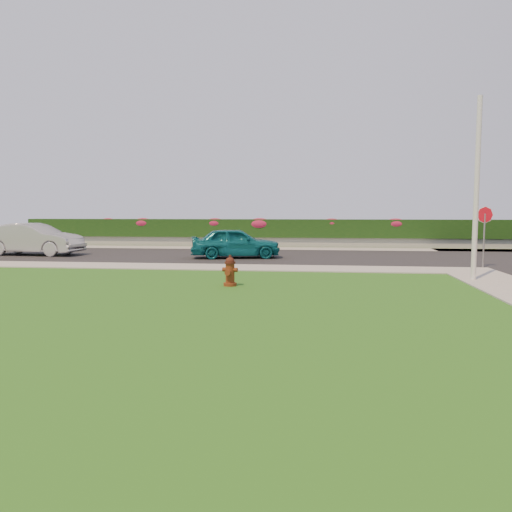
# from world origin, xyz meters

# --- Properties ---
(ground) EXTENTS (120.00, 120.00, 0.00)m
(ground) POSITION_xyz_m (0.00, 0.00, 0.00)
(ground) COLOR black
(ground) RESTS_ON ground
(street_far) EXTENTS (26.00, 8.00, 0.04)m
(street_far) POSITION_xyz_m (-5.00, 14.00, 0.02)
(street_far) COLOR black
(street_far) RESTS_ON ground
(sidewalk_far) EXTENTS (24.00, 2.00, 0.04)m
(sidewalk_far) POSITION_xyz_m (-6.00, 9.00, 0.02)
(sidewalk_far) COLOR gray
(sidewalk_far) RESTS_ON ground
(curb_corner) EXTENTS (2.00, 2.00, 0.04)m
(curb_corner) POSITION_xyz_m (7.00, 9.00, 0.02)
(curb_corner) COLOR gray
(curb_corner) RESTS_ON ground
(sidewalk_beyond) EXTENTS (34.00, 2.00, 0.04)m
(sidewalk_beyond) POSITION_xyz_m (-1.00, 19.00, 0.02)
(sidewalk_beyond) COLOR gray
(sidewalk_beyond) RESTS_ON ground
(retaining_wall) EXTENTS (34.00, 0.40, 0.60)m
(retaining_wall) POSITION_xyz_m (-1.00, 20.50, 0.30)
(retaining_wall) COLOR gray
(retaining_wall) RESTS_ON ground
(hedge) EXTENTS (32.00, 0.90, 1.10)m
(hedge) POSITION_xyz_m (-1.00, 20.60, 1.15)
(hedge) COLOR black
(hedge) RESTS_ON retaining_wall
(fire_hydrant) EXTENTS (0.47, 0.44, 0.90)m
(fire_hydrant) POSITION_xyz_m (-0.98, 4.37, 0.43)
(fire_hydrant) COLOR #4D1C0C
(fire_hydrant) RESTS_ON ground
(sedan_teal) EXTENTS (4.36, 2.52, 1.39)m
(sedan_teal) POSITION_xyz_m (-2.22, 12.75, 0.74)
(sedan_teal) COLOR #0D5C65
(sedan_teal) RESTS_ON street_far
(sedan_silver) EXTENTS (4.82, 1.93, 1.56)m
(sedan_silver) POSITION_xyz_m (-12.30, 13.03, 0.82)
(sedan_silver) COLOR #A2A4A9
(sedan_silver) RESTS_ON street_far
(utility_pole) EXTENTS (0.16, 0.16, 5.69)m
(utility_pole) POSITION_xyz_m (6.40, 6.39, 2.85)
(utility_pole) COLOR silver
(utility_pole) RESTS_ON ground
(stop_sign) EXTENTS (0.64, 0.14, 2.37)m
(stop_sign) POSITION_xyz_m (7.81, 10.00, 1.74)
(stop_sign) COLOR slate
(stop_sign) RESTS_ON ground
(flower_clump_a) EXTENTS (1.09, 0.70, 0.55)m
(flower_clump_a) POSITION_xyz_m (-11.75, 20.50, 1.48)
(flower_clump_a) COLOR #C02142
(flower_clump_a) RESTS_ON hedge
(flower_clump_b) EXTENTS (1.29, 0.83, 0.64)m
(flower_clump_b) POSITION_xyz_m (-9.44, 20.50, 1.44)
(flower_clump_b) COLOR #C02142
(flower_clump_b) RESTS_ON hedge
(flower_clump_c) EXTENTS (1.25, 0.80, 0.62)m
(flower_clump_c) POSITION_xyz_m (-4.82, 20.50, 1.45)
(flower_clump_c) COLOR #C02142
(flower_clump_c) RESTS_ON hedge
(flower_clump_d) EXTENTS (1.44, 0.93, 0.72)m
(flower_clump_d) POSITION_xyz_m (-2.04, 20.50, 1.41)
(flower_clump_d) COLOR #C02142
(flower_clump_d) RESTS_ON hedge
(flower_clump_e) EXTENTS (1.13, 0.73, 0.56)m
(flower_clump_e) POSITION_xyz_m (2.34, 20.50, 1.48)
(flower_clump_e) COLOR #C02142
(flower_clump_e) RESTS_ON hedge
(flower_clump_f) EXTENTS (1.27, 0.82, 0.64)m
(flower_clump_f) POSITION_xyz_m (6.08, 20.50, 1.45)
(flower_clump_f) COLOR #C02142
(flower_clump_f) RESTS_ON hedge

